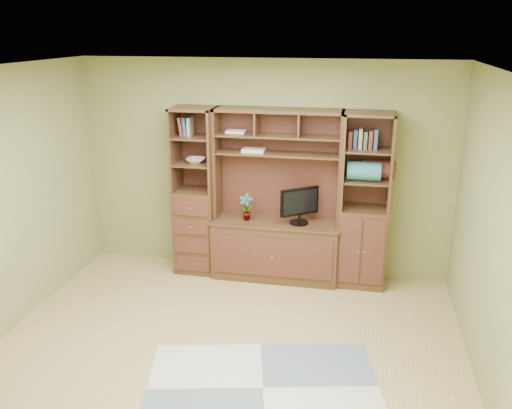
% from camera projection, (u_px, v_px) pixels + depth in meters
% --- Properties ---
extents(room, '(4.60, 4.10, 2.64)m').
position_uv_depth(room, '(222.00, 224.00, 4.70)').
color(room, tan).
rests_on(room, ground).
extents(center_hutch, '(1.54, 0.53, 2.05)m').
position_uv_depth(center_hutch, '(276.00, 197.00, 6.37)').
color(center_hutch, '#452A18').
rests_on(center_hutch, ground).
extents(left_tower, '(0.50, 0.45, 2.05)m').
position_uv_depth(left_tower, '(196.00, 192.00, 6.59)').
color(left_tower, '#452A18').
rests_on(left_tower, ground).
extents(right_tower, '(0.55, 0.45, 2.05)m').
position_uv_depth(right_tower, '(365.00, 202.00, 6.22)').
color(right_tower, '#452A18').
rests_on(right_tower, ground).
extents(rug, '(2.22, 1.72, 0.01)m').
position_uv_depth(rug, '(263.00, 388.00, 4.61)').
color(rug, gray).
rests_on(rug, ground).
extents(monitor, '(0.52, 0.47, 0.60)m').
position_uv_depth(monitor, '(300.00, 199.00, 6.28)').
color(monitor, black).
rests_on(monitor, center_hutch).
extents(orchid, '(0.17, 0.12, 0.32)m').
position_uv_depth(orchid, '(246.00, 207.00, 6.45)').
color(orchid, '#9E5E35').
rests_on(orchid, center_hutch).
extents(magazines, '(0.26, 0.19, 0.04)m').
position_uv_depth(magazines, '(254.00, 150.00, 6.34)').
color(magazines, beige).
rests_on(magazines, center_hutch).
extents(bowl, '(0.23, 0.23, 0.06)m').
position_uv_depth(bowl, '(196.00, 160.00, 6.47)').
color(bowl, silver).
rests_on(bowl, left_tower).
extents(blanket_teal, '(0.37, 0.21, 0.21)m').
position_uv_depth(blanket_teal, '(364.00, 171.00, 6.06)').
color(blanket_teal, '#2D7078').
rests_on(blanket_teal, right_tower).
extents(blanket_red, '(0.37, 0.20, 0.20)m').
position_uv_depth(blanket_red, '(379.00, 169.00, 6.15)').
color(blanket_red, brown).
rests_on(blanket_red, right_tower).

